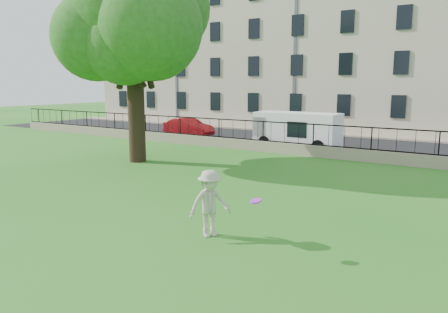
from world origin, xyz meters
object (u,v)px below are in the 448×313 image
Objects in this scene: frisbee at (256,201)px; white_van at (297,130)px; red_sedan at (188,127)px; tree at (132,19)px; man at (210,203)px.

frisbee is 0.05× the size of white_van.
white_van is at bearing 110.98° from frisbee.
tree is at bearing -152.92° from red_sedan.
man is 15.96m from white_van.
tree is 5.97× the size of man.
white_van is (-6.00, 15.65, -0.18)m from frisbee.
tree is 11.36m from white_van.
tree is 14.10m from frisbee.
frisbee is 16.76m from white_van.
white_van is (9.00, -0.98, 0.40)m from red_sedan.
man is 6.35× the size of frisbee.
tree is 2.05× the size of white_van.
white_van is (-4.49, 15.31, 0.19)m from man.
tree is 12.09m from red_sedan.
tree is 2.61× the size of red_sedan.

